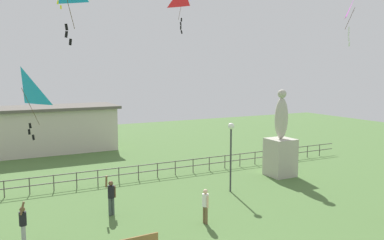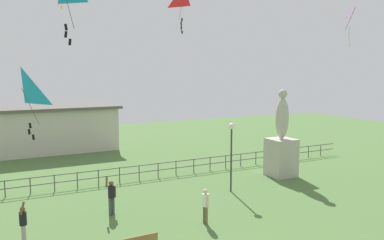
{
  "view_description": "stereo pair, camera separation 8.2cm",
  "coord_description": "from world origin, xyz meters",
  "views": [
    {
      "loc": [
        -7.03,
        -9.23,
        6.84
      ],
      "look_at": [
        0.64,
        5.54,
        4.77
      ],
      "focal_mm": 37.18,
      "sensor_mm": 36.0,
      "label": 1
    },
    {
      "loc": [
        -6.96,
        -9.27,
        6.84
      ],
      "look_at": [
        0.64,
        5.54,
        4.77
      ],
      "focal_mm": 37.18,
      "sensor_mm": 36.0,
      "label": 2
    }
  ],
  "objects": [
    {
      "name": "waterfront_railing",
      "position": [
        -0.24,
        14.0,
        0.62
      ],
      "size": [
        36.0,
        0.06,
        0.95
      ],
      "color": "#4C4742",
      "rests_on": "ground_plane"
    },
    {
      "name": "person_5",
      "position": [
        -2.03,
        8.74,
        0.98
      ],
      "size": [
        0.52,
        0.31,
        1.96
      ],
      "color": "#3F4C47",
      "rests_on": "ground_plane"
    },
    {
      "name": "person_1",
      "position": [
        1.42,
        5.75,
        0.92
      ],
      "size": [
        0.29,
        0.48,
        1.59
      ],
      "color": "brown",
      "rests_on": "ground_plane"
    },
    {
      "name": "statue_monument",
      "position": [
        9.81,
        10.69,
        1.87
      ],
      "size": [
        1.62,
        1.62,
        5.66
      ],
      "color": "#B2AD9E",
      "rests_on": "ground_plane"
    },
    {
      "name": "pavilion_building",
      "position": [
        -2.93,
        26.0,
        1.95
      ],
      "size": [
        12.26,
        4.91,
        3.85
      ],
      "color": "beige",
      "rests_on": "ground_plane"
    },
    {
      "name": "lamppost",
      "position": [
        5.04,
        9.27,
        2.91
      ],
      "size": [
        0.36,
        0.36,
        3.95
      ],
      "color": "#38383D",
      "rests_on": "ground_plane"
    },
    {
      "name": "kite_3",
      "position": [
        -5.91,
        5.87,
        6.2
      ],
      "size": [
        1.15,
        1.36,
        2.6
      ],
      "color": "#198CD1"
    },
    {
      "name": "person_0",
      "position": [
        -6.03,
        7.19,
        0.91
      ],
      "size": [
        0.28,
        0.49,
        1.8
      ],
      "color": "#99999E",
      "rests_on": "ground_plane"
    },
    {
      "name": "kite_2",
      "position": [
        7.59,
        3.39,
        9.54
      ],
      "size": [
        0.86,
        0.89,
        2.18
      ],
      "color": "#B22DB2"
    }
  ]
}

